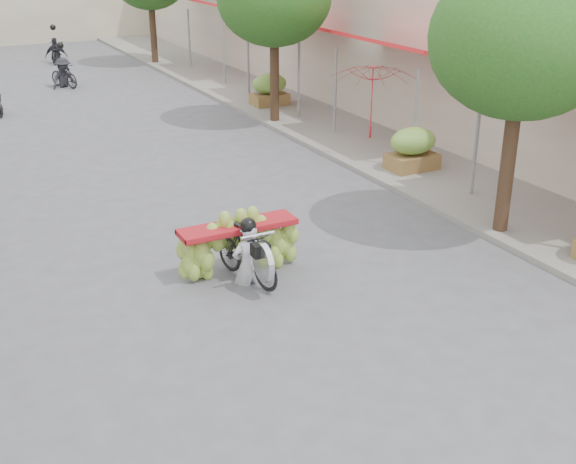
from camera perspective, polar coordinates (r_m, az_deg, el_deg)
The scene contains 11 objects.
ground at distance 9.18m, azimuth 8.16°, elevation -15.13°, with size 120.00×120.00×0.00m, color #55555A.
sidewalk_right at distance 24.34m, azimuth 1.31°, elevation 9.62°, with size 4.00×60.00×0.12m, color gray.
shophouse_row_right at distance 25.83m, azimuth 12.68°, elevation 16.48°, with size 9.77×40.00×6.00m.
street_tree_near at distance 13.97m, azimuth 18.08°, elevation 14.22°, with size 3.40×3.40×5.25m.
produce_crate_mid at distance 18.07m, azimuth 9.84°, elevation 6.74°, with size 1.20×0.88×1.16m.
produce_crate_far at distance 24.71m, azimuth -1.48°, elevation 11.37°, with size 1.20×0.88×1.16m.
banana_motorbike at distance 12.35m, azimuth -3.55°, elevation -0.80°, with size 2.20×1.86×1.98m.
market_umbrella at distance 18.42m, azimuth 6.83°, elevation 13.13°, with size 2.58×2.58×1.93m.
pedestrian at distance 24.68m, azimuth -2.24°, elevation 11.76°, with size 0.83×0.59×1.54m.
bg_motorbike_b at distance 29.38m, azimuth -17.39°, elevation 12.51°, with size 1.19×1.60×1.95m.
bg_motorbike_c at distance 35.11m, azimuth -17.93°, elevation 13.88°, with size 1.10×1.68×1.95m.
Camera 1 is at (-4.42, -5.77, 5.61)m, focal length 45.00 mm.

